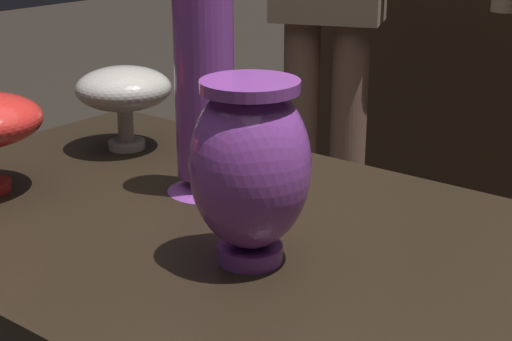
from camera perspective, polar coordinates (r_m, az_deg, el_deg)
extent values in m
cube|color=black|center=(1.00, 0.38, -6.12)|extent=(1.20, 0.64, 0.05)
cylinder|color=#7A388E|center=(0.92, -0.41, -6.00)|extent=(0.08, 0.08, 0.02)
ellipsoid|color=#7A388E|center=(0.88, -0.43, 0.32)|extent=(0.14, 0.14, 0.20)
cylinder|color=#7A388E|center=(0.86, -0.44, 6.18)|extent=(0.11, 0.11, 0.01)
cone|color=#7A388E|center=(1.14, -3.61, -0.83)|extent=(0.11, 0.11, 0.03)
cylinder|color=#7A388E|center=(1.10, -3.77, 6.63)|extent=(0.08, 0.08, 0.28)
cylinder|color=gray|center=(1.34, -9.39, 1.88)|extent=(0.06, 0.06, 0.01)
cylinder|color=gray|center=(1.33, -9.47, 3.29)|extent=(0.03, 0.03, 0.06)
ellipsoid|color=gray|center=(1.32, -9.62, 5.92)|extent=(0.16, 0.16, 0.07)
cylinder|color=brown|center=(2.45, 6.64, 0.74)|extent=(0.11, 0.11, 0.85)
cylinder|color=brown|center=(2.48, 3.23, 1.07)|extent=(0.11, 0.11, 0.85)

